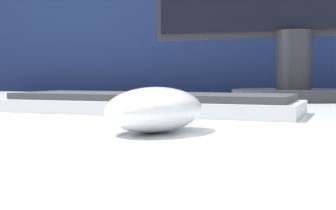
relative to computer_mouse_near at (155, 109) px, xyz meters
The scene contains 3 objects.
partition_panel 0.93m from the computer_mouse_near, 91.77° to the left, with size 5.00×0.03×1.45m.
computer_mouse_near is the anchor object (origin of this frame).
keyboard 0.20m from the computer_mouse_near, 112.90° to the left, with size 0.37×0.14×0.02m.
Camera 1 is at (0.16, -0.58, 0.77)m, focal length 50.00 mm.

